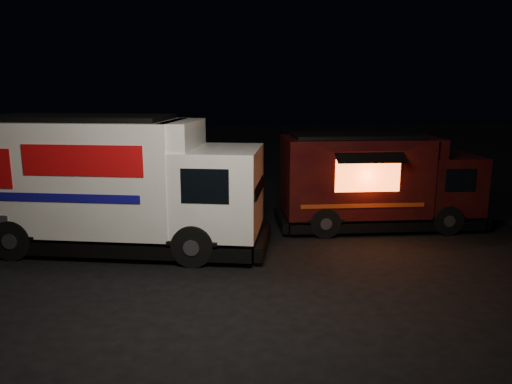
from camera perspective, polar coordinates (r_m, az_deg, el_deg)
The scene contains 3 objects.
ground at distance 12.22m, azimuth -4.68°, elevation -7.62°, with size 80.00×80.00×0.00m, color black.
white_truck at distance 13.05m, azimuth -15.35°, elevation 0.97°, with size 7.48×2.55×3.39m, color white, non-canonical shape.
red_truck at distance 15.04m, azimuth 13.92°, elevation 1.26°, with size 5.95×2.19×2.77m, color #39100A, non-canonical shape.
Camera 1 is at (-0.77, -11.49, 4.10)m, focal length 35.00 mm.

